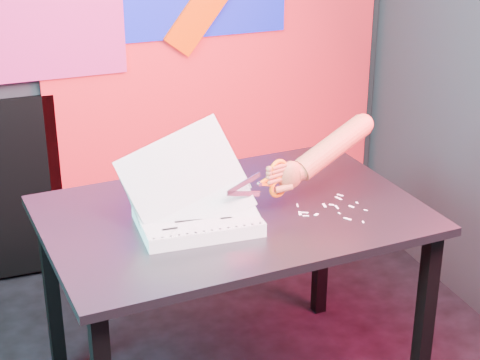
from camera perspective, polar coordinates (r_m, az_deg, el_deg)
name	(u,v)px	position (r m, az deg, el deg)	size (l,w,h in m)	color
room	(160,75)	(2.08, -5.68, 7.46)	(3.01, 3.01, 2.71)	black
backdrop	(89,73)	(3.58, -10.71, 7.50)	(2.88, 0.05, 2.08)	red
work_table	(232,234)	(2.73, -0.54, -3.84)	(1.30, 0.92, 0.75)	black
printout_stack	(197,217)	(2.59, -3.11, -2.65)	(0.44, 0.29, 0.36)	white
scissors	(274,180)	(2.62, 2.45, 0.02)	(0.24, 0.07, 0.14)	#9FA2AB
hand_forearm	(326,151)	(2.73, 6.11, 2.04)	(0.43, 0.16, 0.20)	#A7543C
paper_clippings	(328,208)	(2.73, 6.28, -2.02)	(0.23, 0.23, 0.00)	white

